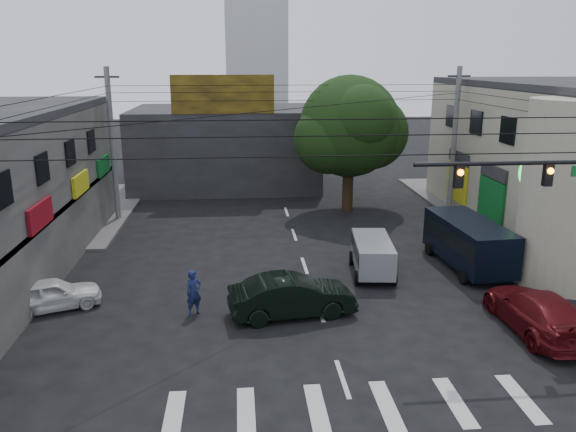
{
  "coord_description": "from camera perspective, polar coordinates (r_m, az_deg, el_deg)",
  "views": [
    {
      "loc": [
        -3.05,
        -18.14,
        9.47
      ],
      "look_at": [
        -1.07,
        4.0,
        3.33
      ],
      "focal_mm": 35.0,
      "sensor_mm": 36.0,
      "label": 1
    }
  ],
  "objects": [
    {
      "name": "ground",
      "position": [
        20.69,
        4.02,
        -11.83
      ],
      "size": [
        160.0,
        160.0,
        0.0
      ],
      "primitive_type": "plane",
      "color": "black",
      "rests_on": "ground"
    },
    {
      "name": "sidewalk_far_left",
      "position": [
        40.23,
        -26.77,
        0.25
      ],
      "size": [
        16.0,
        16.0,
        0.15
      ],
      "primitive_type": "cube",
      "color": "#514F4C",
      "rests_on": "ground"
    },
    {
      "name": "sidewalk_far_right",
      "position": [
        42.87,
        24.46,
        1.38
      ],
      "size": [
        16.0,
        16.0,
        0.15
      ],
      "primitive_type": "cube",
      "color": "#514F4C",
      "rests_on": "ground"
    },
    {
      "name": "corner_column",
      "position": [
        26.79,
        26.67,
        2.0
      ],
      "size": [
        4.0,
        4.0,
        8.0
      ],
      "primitive_type": "cylinder",
      "color": "#9E957D",
      "rests_on": "ground"
    },
    {
      "name": "building_far",
      "position": [
        44.62,
        -6.33,
        7.01
      ],
      "size": [
        14.0,
        10.0,
        6.0
      ],
      "primitive_type": "cube",
      "color": "#232326",
      "rests_on": "ground"
    },
    {
      "name": "billboard",
      "position": [
        39.31,
        -6.65,
        12.18
      ],
      "size": [
        7.0,
        0.3,
        2.6
      ],
      "primitive_type": "cube",
      "color": "olive",
      "rests_on": "building_far"
    },
    {
      "name": "street_tree",
      "position": [
        36.06,
        6.26,
        8.99
      ],
      "size": [
        6.4,
        6.4,
        8.7
      ],
      "color": "black",
      "rests_on": "ground"
    },
    {
      "name": "traffic_gantry",
      "position": [
        20.82,
        26.54,
        0.92
      ],
      "size": [
        7.1,
        0.35,
        7.2
      ],
      "color": "black",
      "rests_on": "ground"
    },
    {
      "name": "utility_pole_far_left",
      "position": [
        35.28,
        -17.38,
        6.81
      ],
      "size": [
        0.32,
        0.32,
        9.2
      ],
      "primitive_type": "cylinder",
      "color": "#59595B",
      "rests_on": "ground"
    },
    {
      "name": "utility_pole_far_right",
      "position": [
        37.05,
        16.52,
        7.26
      ],
      "size": [
        0.32,
        0.32,
        9.2
      ],
      "primitive_type": "cylinder",
      "color": "#59595B",
      "rests_on": "ground"
    },
    {
      "name": "dark_sedan",
      "position": [
        21.68,
        0.42,
        -8.14
      ],
      "size": [
        3.1,
        5.31,
        1.59
      ],
      "primitive_type": "imported",
      "rotation": [
        0.0,
        0.0,
        1.72
      ],
      "color": "black",
      "rests_on": "ground"
    },
    {
      "name": "white_compact",
      "position": [
        24.11,
        -22.91,
        -7.33
      ],
      "size": [
        4.01,
        4.75,
        1.27
      ],
      "primitive_type": "imported",
      "rotation": [
        0.0,
        0.0,
        1.94
      ],
      "color": "silver",
      "rests_on": "ground"
    },
    {
      "name": "maroon_sedan",
      "position": [
        22.39,
        23.99,
        -8.85
      ],
      "size": [
        2.28,
        5.33,
        1.53
      ],
      "primitive_type": "imported",
      "rotation": [
        0.0,
        0.0,
        3.15
      ],
      "color": "#500B0F",
      "rests_on": "ground"
    },
    {
      "name": "silver_minivan",
      "position": [
        26.0,
        8.56,
        -4.15
      ],
      "size": [
        4.18,
        2.45,
        1.65
      ],
      "primitive_type": null,
      "rotation": [
        0.0,
        0.0,
        1.46
      ],
      "color": "gray",
      "rests_on": "ground"
    },
    {
      "name": "navy_van",
      "position": [
        27.78,
        17.84,
        -2.77
      ],
      "size": [
        5.96,
        2.85,
        2.28
      ],
      "primitive_type": null,
      "rotation": [
        0.0,
        0.0,
        1.63
      ],
      "color": "black",
      "rests_on": "ground"
    },
    {
      "name": "traffic_officer",
      "position": [
        22.03,
        -9.55,
        -7.69
      ],
      "size": [
        1.04,
        1.02,
        1.79
      ],
      "primitive_type": "imported",
      "rotation": [
        0.0,
        0.0,
        0.58
      ],
      "color": "#141E47",
      "rests_on": "ground"
    }
  ]
}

